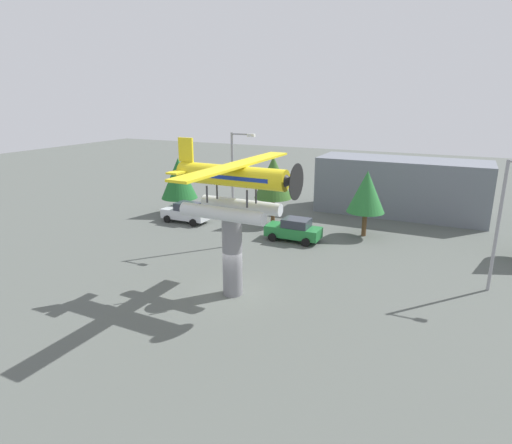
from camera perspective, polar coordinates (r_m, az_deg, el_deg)
ground_plane at (r=24.76m, az=-3.05°, el=-9.37°), size 140.00×140.00×0.00m
display_pedestal at (r=23.86m, az=-3.13°, el=-4.44°), size 1.10×1.10×4.55m
floatplane_monument at (r=22.71m, az=-2.99°, el=4.86°), size 6.94×10.42×4.00m
car_near_silver at (r=38.55m, az=-9.17°, el=1.27°), size 4.20×2.02×1.76m
car_mid_green at (r=33.24m, az=5.01°, el=-1.00°), size 4.20×2.02×1.76m
streetlight_primary at (r=30.94m, az=-2.79°, el=5.21°), size 1.84×0.28×8.29m
streetlight_secondary at (r=27.10m, az=29.78°, el=0.58°), size 1.84×0.28×7.49m
storefront_building at (r=42.61m, az=18.50°, el=4.41°), size 15.11×5.29×5.16m
tree_west at (r=40.88m, az=-10.12°, el=5.67°), size 3.35×3.35×5.25m
tree_east at (r=36.85m, az=2.28°, el=5.87°), size 3.22×3.22×5.88m
tree_center_back at (r=34.68m, az=14.33°, el=3.86°), size 2.93×2.93×5.21m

